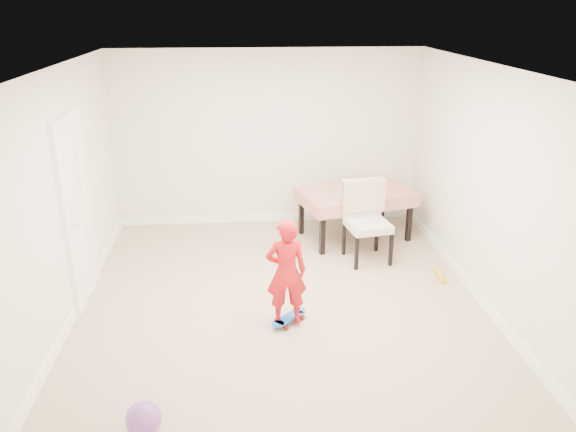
{
  "coord_description": "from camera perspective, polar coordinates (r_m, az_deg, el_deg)",
  "views": [
    {
      "loc": [
        -0.4,
        -5.65,
        3.19
      ],
      "look_at": [
        0.1,
        0.2,
        0.95
      ],
      "focal_mm": 35.0,
      "sensor_mm": 36.0,
      "label": 1
    }
  ],
  "objects": [
    {
      "name": "baseboard_left",
      "position": [
        6.71,
        -20.39,
        -8.34
      ],
      "size": [
        0.02,
        5.0,
        0.12
      ],
      "primitive_type": "cube",
      "color": "white",
      "rests_on": "ground"
    },
    {
      "name": "baseboard_back",
      "position": [
        8.73,
        -1.94,
        -0.13
      ],
      "size": [
        4.5,
        0.02,
        0.12
      ],
      "primitive_type": "cube",
      "color": "white",
      "rests_on": "ground"
    },
    {
      "name": "skateboard",
      "position": [
        6.06,
        0.1,
        -10.47
      ],
      "size": [
        0.47,
        0.46,
        0.07
      ],
      "primitive_type": null,
      "rotation": [
        0.0,
        0.0,
        0.78
      ],
      "color": "blue",
      "rests_on": "ground"
    },
    {
      "name": "dining_table",
      "position": [
        8.08,
        6.76,
        0.21
      ],
      "size": [
        1.72,
        1.32,
        0.71
      ],
      "primitive_type": null,
      "rotation": [
        0.0,
        0.0,
        0.27
      ],
      "color": "red",
      "rests_on": "ground"
    },
    {
      "name": "ground",
      "position": [
        6.5,
        -0.74,
        -8.51
      ],
      "size": [
        5.0,
        5.0,
        0.0
      ],
      "primitive_type": "plane",
      "color": "tan",
      "rests_on": "ground"
    },
    {
      "name": "foam_toy",
      "position": [
        7.24,
        15.14,
        -5.75
      ],
      "size": [
        0.1,
        0.4,
        0.06
      ],
      "primitive_type": "cylinder",
      "rotation": [
        1.57,
        0.0,
        -0.1
      ],
      "color": "gold",
      "rests_on": "ground"
    },
    {
      "name": "child",
      "position": [
        5.77,
        -0.17,
        -6.03
      ],
      "size": [
        0.43,
        0.29,
        1.16
      ],
      "primitive_type": "imported",
      "rotation": [
        0.0,
        0.0,
        3.17
      ],
      "color": "red",
      "rests_on": "ground"
    },
    {
      "name": "wall_back",
      "position": [
        8.35,
        -2.04,
        7.81
      ],
      "size": [
        4.5,
        0.04,
        2.6
      ],
      "primitive_type": "cube",
      "color": "silver",
      "rests_on": "ground"
    },
    {
      "name": "ceiling",
      "position": [
        5.69,
        -0.86,
        14.74
      ],
      "size": [
        4.5,
        5.0,
        0.04
      ],
      "primitive_type": "cube",
      "color": "white",
      "rests_on": "wall_back"
    },
    {
      "name": "dining_chair",
      "position": [
        7.31,
        8.14,
        -0.69
      ],
      "size": [
        0.67,
        0.74,
        1.05
      ],
      "primitive_type": null,
      "rotation": [
        0.0,
        0.0,
        0.17
      ],
      "color": "silver",
      "rests_on": "ground"
    },
    {
      "name": "baseboard_right",
      "position": [
        6.98,
        18.08,
        -6.89
      ],
      "size": [
        0.02,
        5.0,
        0.12
      ],
      "primitive_type": "cube",
      "color": "white",
      "rests_on": "ground"
    },
    {
      "name": "balloon",
      "position": [
        4.81,
        -14.47,
        -19.32
      ],
      "size": [
        0.28,
        0.28,
        0.28
      ],
      "primitive_type": "sphere",
      "color": "purple",
      "rests_on": "ground"
    },
    {
      "name": "wall_front",
      "position": [
        3.71,
        2.03,
        -9.77
      ],
      "size": [
        4.5,
        0.04,
        2.6
      ],
      "primitive_type": "cube",
      "color": "silver",
      "rests_on": "ground"
    },
    {
      "name": "wall_right",
      "position": [
        6.51,
        19.21,
        2.82
      ],
      "size": [
        0.04,
        5.0,
        2.6
      ],
      "primitive_type": "cube",
      "color": "silver",
      "rests_on": "ground"
    },
    {
      "name": "door",
      "position": [
        6.59,
        -20.65,
        0.3
      ],
      "size": [
        0.11,
        0.94,
        2.11
      ],
      "primitive_type": "cube",
      "color": "white",
      "rests_on": "ground"
    },
    {
      "name": "wall_left",
      "position": [
        6.23,
        -21.72,
        1.7
      ],
      "size": [
        0.04,
        5.0,
        2.6
      ],
      "primitive_type": "cube",
      "color": "silver",
      "rests_on": "ground"
    }
  ]
}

